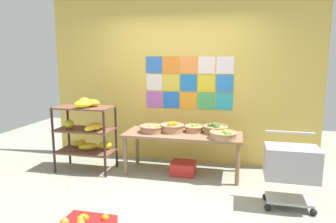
% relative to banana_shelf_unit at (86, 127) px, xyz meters
% --- Properties ---
extents(ground, '(9.01, 9.01, 0.00)m').
position_rel_banana_shelf_unit_xyz_m(ground, '(1.33, -0.74, -0.69)').
color(ground, gray).
extents(back_wall_with_art, '(4.54, 0.07, 2.96)m').
position_rel_banana_shelf_unit_xyz_m(back_wall_with_art, '(1.33, 0.79, 0.78)').
color(back_wall_with_art, gold).
rests_on(back_wall_with_art, ground).
extents(banana_shelf_unit, '(0.89, 0.58, 1.15)m').
position_rel_banana_shelf_unit_xyz_m(banana_shelf_unit, '(0.00, 0.00, 0.00)').
color(banana_shelf_unit, '#2E1C1C').
rests_on(banana_shelf_unit, ground).
extents(display_table, '(1.78, 0.67, 0.64)m').
position_rel_banana_shelf_unit_xyz_m(display_table, '(1.50, 0.19, -0.12)').
color(display_table, '#886147').
rests_on(display_table, ground).
extents(fruit_basket_back_left, '(0.39, 0.39, 0.17)m').
position_rel_banana_shelf_unit_xyz_m(fruit_basket_back_left, '(1.98, 0.32, 0.02)').
color(fruit_basket_back_left, '#997346').
rests_on(fruit_basket_back_left, display_table).
extents(fruit_basket_left, '(0.38, 0.38, 0.17)m').
position_rel_banana_shelf_unit_xyz_m(fruit_basket_left, '(1.33, 0.24, 0.02)').
color(fruit_basket_left, '#A77C57').
rests_on(fruit_basket_left, display_table).
extents(fruit_basket_right, '(0.38, 0.38, 0.13)m').
position_rel_banana_shelf_unit_xyz_m(fruit_basket_right, '(1.03, 0.16, 0.00)').
color(fruit_basket_right, '#A06F51').
rests_on(fruit_basket_right, display_table).
extents(fruit_basket_back_right, '(0.30, 0.30, 0.13)m').
position_rel_banana_shelf_unit_xyz_m(fruit_basket_back_right, '(1.66, 0.32, 0.00)').
color(fruit_basket_back_right, tan).
rests_on(fruit_basket_back_right, display_table).
extents(fruit_basket_centre, '(0.40, 0.40, 0.14)m').
position_rel_banana_shelf_unit_xyz_m(fruit_basket_centre, '(2.13, 0.02, 0.01)').
color(fruit_basket_centre, '#AD8155').
rests_on(fruit_basket_centre, display_table).
extents(produce_crate_under_table, '(0.37, 0.31, 0.20)m').
position_rel_banana_shelf_unit_xyz_m(produce_crate_under_table, '(1.53, 0.15, -0.59)').
color(produce_crate_under_table, red).
rests_on(produce_crate_under_table, ground).
extents(shopping_cart, '(0.60, 0.43, 0.88)m').
position_rel_banana_shelf_unit_xyz_m(shopping_cart, '(2.94, -0.61, -0.17)').
color(shopping_cart, black).
rests_on(shopping_cart, ground).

